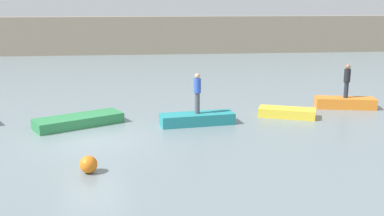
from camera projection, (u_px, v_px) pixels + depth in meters
ground_plane at (92, 141)px, 18.06m from camera, size 120.00×120.00×0.00m
embankment_wall at (122, 36)px, 45.31m from camera, size 80.00×1.20×3.70m
rowboat_green at (79, 121)px, 20.13m from camera, size 3.95×2.93×0.44m
rowboat_teal at (197, 119)px, 20.32m from camera, size 3.37×1.41×0.50m
rowboat_yellow at (287, 113)px, 21.61m from camera, size 2.79×1.87×0.42m
rowboat_orange at (345, 103)px, 23.36m from camera, size 3.08×1.52×0.54m
person_blue_shirt at (197, 91)px, 20.03m from camera, size 0.32×0.32×1.79m
person_dark_shirt at (347, 79)px, 23.07m from camera, size 0.32×0.32×1.71m
mooring_buoy at (89, 164)px, 14.67m from camera, size 0.57×0.57×0.57m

